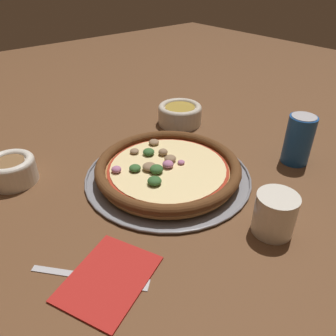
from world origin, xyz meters
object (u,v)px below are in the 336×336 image
(pizza, at_px, (168,168))
(fork, at_px, (96,277))
(drinking_cup, at_px, (275,214))
(pizza_tray, at_px, (168,176))
(beverage_can, at_px, (299,140))
(bowl_near, at_px, (180,113))
(napkin, at_px, (109,278))
(bowl_far, at_px, (12,169))

(pizza, relative_size, fork, 2.06)
(drinking_cup, bearing_deg, fork, -20.47)
(pizza_tray, distance_m, beverage_can, 0.33)
(bowl_near, bearing_deg, pizza_tray, 43.11)
(napkin, bearing_deg, bowl_far, -86.57)
(pizza, distance_m, drinking_cup, 0.27)
(drinking_cup, height_order, napkin, drinking_cup)
(pizza, distance_m, bowl_near, 0.30)
(pizza, bearing_deg, bowl_near, -137.06)
(pizza_tray, height_order, bowl_near, bowl_near)
(bowl_near, relative_size, beverage_can, 1.07)
(fork, bearing_deg, beverage_can, 49.54)
(pizza, xyz_separation_m, drinking_cup, (-0.04, 0.26, 0.02))
(napkin, bearing_deg, fork, -46.13)
(bowl_near, bearing_deg, pizza, 42.94)
(pizza, height_order, fork, pizza)
(bowl_far, bearing_deg, pizza, 142.67)
(pizza, height_order, bowl_near, bowl_near)
(pizza_tray, distance_m, drinking_cup, 0.27)
(bowl_far, xyz_separation_m, drinking_cup, (-0.32, 0.48, 0.01))
(pizza, distance_m, napkin, 0.31)
(bowl_near, bearing_deg, beverage_can, 101.70)
(bowl_far, height_order, beverage_can, beverage_can)
(bowl_far, relative_size, beverage_can, 0.85)
(drinking_cup, xyz_separation_m, beverage_can, (-0.25, -0.11, 0.02))
(bowl_near, height_order, fork, bowl_near)
(fork, bearing_deg, bowl_far, 141.22)
(pizza_tray, xyz_separation_m, bowl_far, (0.28, -0.21, 0.03))
(drinking_cup, bearing_deg, pizza, -81.92)
(fork, bearing_deg, bowl_near, 85.36)
(bowl_near, xyz_separation_m, bowl_far, (0.50, -0.01, -0.00))
(drinking_cup, bearing_deg, beverage_can, -156.10)
(pizza_tray, relative_size, drinking_cup, 4.72)
(drinking_cup, relative_size, beverage_can, 0.66)
(pizza_tray, xyz_separation_m, fork, (0.27, 0.15, -0.00))
(pizza_tray, height_order, pizza, pizza)
(drinking_cup, bearing_deg, napkin, -18.85)
(pizza_tray, relative_size, napkin, 2.04)
(napkin, xyz_separation_m, beverage_can, (-0.55, -0.01, 0.06))
(bowl_near, bearing_deg, napkin, 37.41)
(pizza_tray, relative_size, bowl_near, 2.92)
(bowl_near, relative_size, fork, 0.81)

